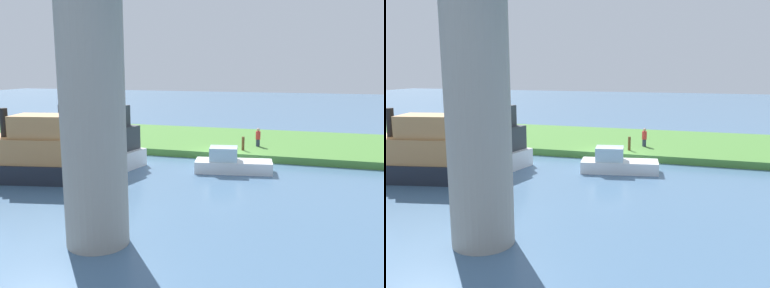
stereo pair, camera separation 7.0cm
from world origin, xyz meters
TOP-DOWN VIEW (x-y plane):
  - ground_plane at (0.00, 0.00)m, footprint 160.00×160.00m
  - grassy_bank at (0.00, -6.00)m, footprint 80.00×12.00m
  - bridge_pylon at (1.41, 14.99)m, footprint 2.29×2.29m
  - person_on_bank at (-1.95, -3.24)m, footprint 0.50×0.50m
  - mooring_post at (-1.13, -1.41)m, footprint 0.20×0.20m
  - pontoon_yellow at (8.76, 3.53)m, footprint 8.97×4.51m
  - skiff_small at (9.09, 8.14)m, footprint 8.51×4.27m
  - houseboat_blue at (-1.19, 3.14)m, footprint 4.95×2.45m

SIDE VIEW (x-z plane):
  - ground_plane at x=0.00m, z-range 0.00..0.00m
  - grassy_bank at x=0.00m, z-range 0.00..0.50m
  - houseboat_blue at x=-1.19m, z-range -0.23..1.35m
  - mooring_post at x=-1.13m, z-range 0.50..1.49m
  - person_on_bank at x=-1.95m, z-range 0.51..1.90m
  - skiff_small at x=9.09m, z-range -0.54..3.62m
  - pontoon_yellow at x=8.76m, z-range -0.57..3.81m
  - bridge_pylon at x=1.41m, z-range 0.00..10.28m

